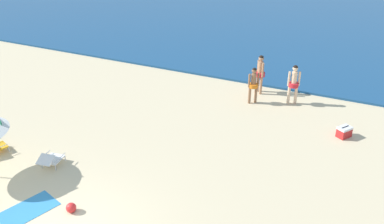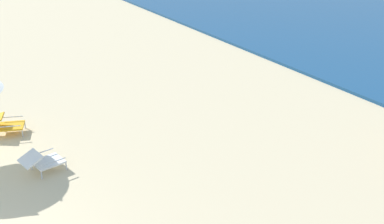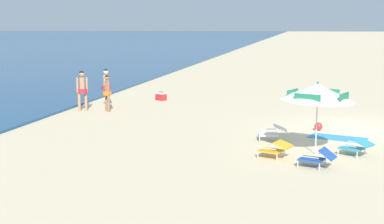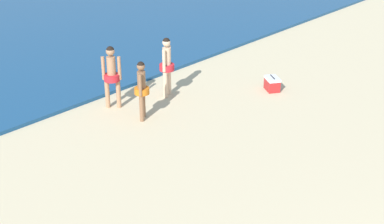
# 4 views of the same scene
# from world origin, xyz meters

# --- Properties ---
(lounge_chair_under_umbrella) EXTENTS (0.81, 0.99, 0.50)m
(lounge_chair_under_umbrella) POSITION_xyz_m (-4.65, 2.52, 0.28)
(lounge_chair_under_umbrella) COLOR gold
(lounge_chair_under_umbrella) RESTS_ON ground
(lounge_chair_beside_umbrella) EXTENTS (0.66, 0.95, 0.51)m
(lounge_chair_beside_umbrella) POSITION_xyz_m (-2.34, 2.72, 0.28)
(lounge_chair_beside_umbrella) COLOR white
(lounge_chair_beside_umbrella) RESTS_ON ground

